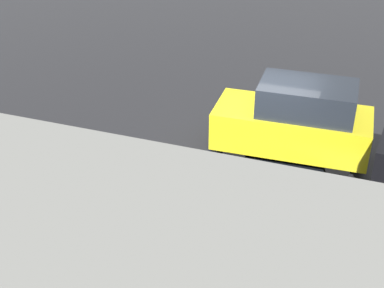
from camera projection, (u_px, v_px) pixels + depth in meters
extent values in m
plane|color=black|center=(258.00, 161.00, 13.78)|extent=(60.00, 60.00, 0.00)
cube|color=gray|center=(207.00, 269.00, 10.36)|extent=(24.00, 3.20, 0.04)
cube|color=yellow|center=(291.00, 128.00, 13.66)|extent=(3.97, 1.87, 0.99)
cube|color=#1E232B|center=(307.00, 98.00, 13.14)|extent=(2.40, 1.60, 0.77)
cylinder|color=black|center=(235.00, 151.00, 13.65)|extent=(0.61, 0.25, 0.60)
cylinder|color=black|center=(247.00, 125.00, 14.83)|extent=(0.61, 0.25, 0.60)
cylinder|color=black|center=(338.00, 167.00, 13.00)|extent=(0.61, 0.25, 0.60)
cylinder|color=black|center=(342.00, 139.00, 14.17)|extent=(0.61, 0.25, 0.60)
cylinder|color=#197A2D|center=(73.00, 188.00, 12.20)|extent=(0.22, 0.22, 0.62)
sphere|color=#197A2D|center=(71.00, 175.00, 12.02)|extent=(0.26, 0.26, 0.26)
cylinder|color=#197A2D|center=(79.00, 187.00, 12.12)|extent=(0.10, 0.09, 0.09)
cylinder|color=#197A2D|center=(67.00, 184.00, 12.21)|extent=(0.10, 0.09, 0.09)
cylinder|color=#2D2D2D|center=(74.00, 198.00, 12.35)|extent=(0.31, 0.31, 0.06)
cube|color=blue|center=(43.00, 149.00, 12.13)|extent=(0.31, 0.40, 0.55)
sphere|color=tan|center=(41.00, 134.00, 11.93)|extent=(0.22, 0.22, 0.22)
cylinder|color=#1E1E2D|center=(50.00, 173.00, 12.55)|extent=(0.13, 0.13, 0.85)
cylinder|color=#1E1E2D|center=(45.00, 176.00, 12.42)|extent=(0.13, 0.13, 0.85)
cylinder|color=blue|center=(51.00, 144.00, 12.31)|extent=(0.09, 0.09, 0.50)
cylinder|color=blue|center=(36.00, 154.00, 11.95)|extent=(0.09, 0.09, 0.50)
cylinder|color=#B7BABF|center=(9.00, 275.00, 9.52)|extent=(0.04, 0.04, 1.05)
cylinder|color=#4C4C51|center=(57.00, 192.00, 10.54)|extent=(0.07, 0.07, 2.40)
cube|color=black|center=(51.00, 151.00, 10.06)|extent=(0.04, 0.44, 0.44)
cylinder|color=black|center=(278.00, 157.00, 13.94)|extent=(3.67, 3.67, 0.01)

